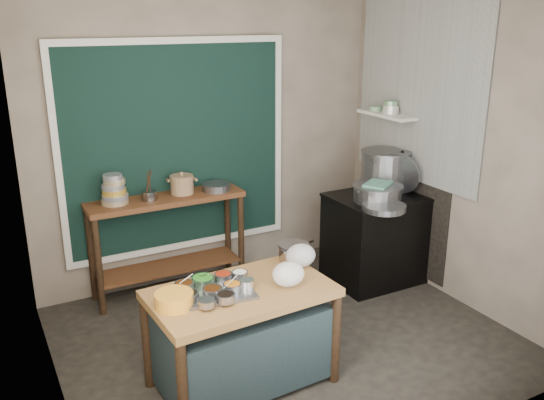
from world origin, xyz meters
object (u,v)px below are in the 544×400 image
condiment_tray (216,293)px  utensil_cup (150,195)px  yellow_basin (174,300)px  stove_block (376,239)px  saucepan (294,252)px  stock_pot (385,170)px  prep_table (242,337)px  ceramic_crock (182,185)px  back_counter (168,245)px  steamer (377,193)px

condiment_tray → utensil_cup: bearing=88.4°
yellow_basin → utensil_cup: 1.70m
stove_block → condiment_tray: size_ratio=1.83×
saucepan → condiment_tray: bearing=175.1°
condiment_tray → stock_pot: bearing=25.1°
saucepan → yellow_basin: bearing=171.8°
stove_block → utensil_cup: 2.25m
prep_table → condiment_tray: (-0.18, 0.02, 0.39)m
stove_block → utensil_cup: bearing=161.0°
prep_table → stock_pot: (2.10, 1.09, 0.70)m
prep_table → yellow_basin: (-0.48, -0.01, 0.42)m
yellow_basin → saucepan: bearing=14.2°
prep_table → stove_block: (1.93, 0.94, 0.05)m
prep_table → stove_block: size_ratio=1.39×
condiment_tray → ceramic_crock: bearing=77.4°
back_counter → stock_pot: stock_pot is taller
ceramic_crock → yellow_basin: bearing=-111.8°
stove_block → saucepan: size_ratio=3.64×
prep_table → steamer: bearing=21.4°
ceramic_crock → stock_pot: 2.00m
saucepan → stock_pot: bearing=6.1°
saucepan → stock_pot: 1.77m
back_counter → utensil_cup: utensil_cup is taller
prep_table → utensil_cup: 1.76m
back_counter → saucepan: (0.54, -1.41, 0.34)m
prep_table → back_counter: (0.03, 1.67, 0.10)m
stove_block → saucepan: saucepan is taller
utensil_cup → steamer: size_ratio=0.29×
condiment_tray → yellow_basin: (-0.31, -0.03, 0.04)m
back_counter → saucepan: size_ratio=5.86×
back_counter → condiment_tray: 1.68m
ceramic_crock → steamer: 1.83m
condiment_tray → steamer: 2.14m
yellow_basin → utensil_cup: bearing=77.9°
saucepan → steamer: size_ratio=0.51×
back_counter → ceramic_crock: ceramic_crock is taller
condiment_tray → saucepan: 0.78m
yellow_basin → steamer: bearing=19.8°
saucepan → steamer: (1.23, 0.55, 0.14)m
prep_table → stock_pot: bearing=24.5°
yellow_basin → stock_pot: size_ratio=0.50×
yellow_basin → utensil_cup: (0.35, 1.66, 0.19)m
saucepan → ceramic_crock: ceramic_crock is taller
condiment_tray → ceramic_crock: (0.37, 1.67, 0.27)m
yellow_basin → utensil_cup: size_ratio=1.77×
back_counter → prep_table: bearing=-90.9°
utensil_cup → stock_pot: 2.30m
back_counter → yellow_basin: bearing=-106.9°
ceramic_crock → stock_pot: (1.91, -0.60, 0.05)m
yellow_basin → ceramic_crock: ceramic_crock is taller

